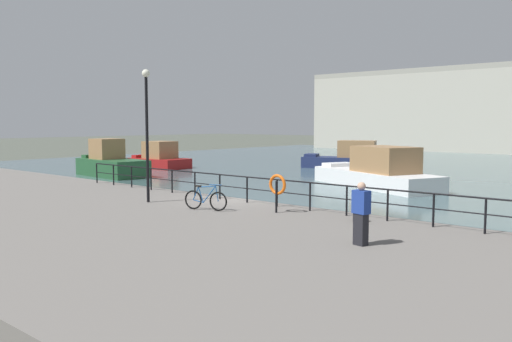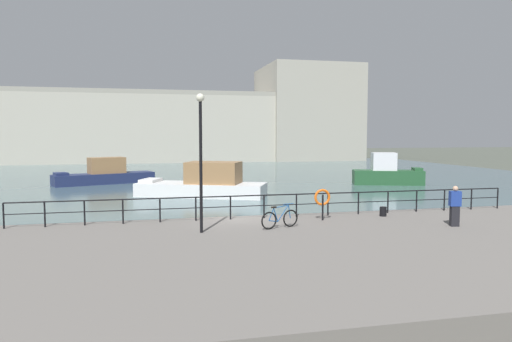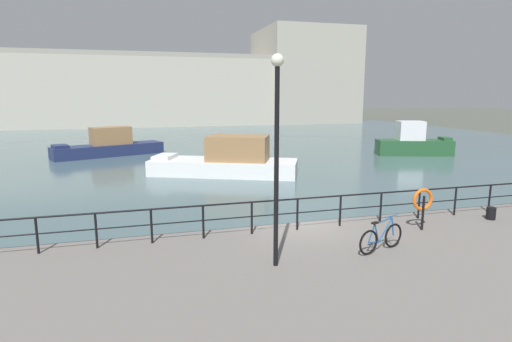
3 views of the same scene
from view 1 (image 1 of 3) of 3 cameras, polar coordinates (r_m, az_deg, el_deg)
ground_plane at (r=22.97m, az=-1.89°, el=-4.67°), size 240.00×240.00×0.00m
water_basin at (r=49.46m, az=22.49°, el=0.27°), size 80.00×60.00×0.01m
quay_promenade at (r=18.72m, az=-15.54°, el=-6.04°), size 56.00×13.00×0.70m
moored_cabin_cruiser at (r=33.14m, az=13.01°, el=-0.10°), size 9.70×6.42×2.52m
moored_red_daysailer at (r=46.45m, az=10.55°, el=1.31°), size 9.09×5.23×2.41m
moored_harbor_tender at (r=46.84m, az=-10.41°, el=1.38°), size 5.36×3.17×2.33m
moored_small_launch at (r=40.56m, az=-15.39°, el=0.80°), size 6.44×3.25×2.75m
quay_railing at (r=20.93m, az=0.62°, el=-1.65°), size 23.38×0.07×1.08m
parked_bicycle at (r=19.72m, az=-5.47°, el=-3.11°), size 1.70×0.60×0.98m
mooring_bollard at (r=17.67m, az=10.93°, el=-4.72°), size 0.32×0.32×0.44m
life_ring_stand at (r=19.06m, az=2.32°, el=-1.61°), size 0.75×0.16×1.40m
quay_lamp_post at (r=21.85m, az=-11.72°, el=5.45°), size 0.32×0.32×5.38m
standing_person at (r=14.27m, az=11.28°, el=-4.48°), size 0.49×0.37×1.69m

